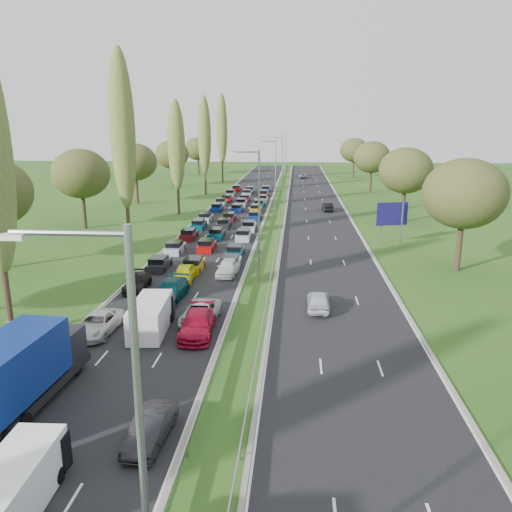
% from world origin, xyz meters
% --- Properties ---
extents(ground, '(260.00, 260.00, 0.00)m').
position_xyz_m(ground, '(4.50, 80.00, 0.00)').
color(ground, '#234C17').
rests_on(ground, ground).
extents(near_carriageway, '(10.50, 215.00, 0.04)m').
position_xyz_m(near_carriageway, '(-2.25, 82.50, 0.00)').
color(near_carriageway, black).
rests_on(near_carriageway, ground).
extents(far_carriageway, '(10.50, 215.00, 0.04)m').
position_xyz_m(far_carriageway, '(11.25, 82.50, 0.00)').
color(far_carriageway, black).
rests_on(far_carriageway, ground).
extents(central_reservation, '(2.36, 215.00, 0.32)m').
position_xyz_m(central_reservation, '(4.50, 82.50, 0.55)').
color(central_reservation, gray).
rests_on(central_reservation, ground).
extents(lamp_columns, '(0.18, 140.18, 12.00)m').
position_xyz_m(lamp_columns, '(4.50, 78.00, 6.00)').
color(lamp_columns, gray).
rests_on(lamp_columns, ground).
extents(poplar_row, '(2.80, 127.80, 22.44)m').
position_xyz_m(poplar_row, '(-11.50, 68.17, 12.39)').
color(poplar_row, '#2D2116').
rests_on(poplar_row, ground).
extents(woodland_left, '(8.00, 166.00, 11.10)m').
position_xyz_m(woodland_left, '(-22.00, 62.63, 7.68)').
color(woodland_left, '#2D2116').
rests_on(woodland_left, ground).
extents(woodland_right, '(8.00, 153.00, 11.10)m').
position_xyz_m(woodland_right, '(24.00, 66.67, 7.68)').
color(woodland_right, '#2D2116').
rests_on(woodland_right, ground).
extents(traffic_queue_fill, '(9.12, 68.27, 0.80)m').
position_xyz_m(traffic_queue_fill, '(-2.27, 77.54, 0.44)').
color(traffic_queue_fill, black).
rests_on(traffic_queue_fill, ground).
extents(near_car_2, '(2.57, 5.17, 1.41)m').
position_xyz_m(near_car_2, '(-5.70, 29.75, 0.72)').
color(near_car_2, silver).
rests_on(near_car_2, near_carriageway).
extents(near_car_3, '(2.12, 4.68, 1.33)m').
position_xyz_m(near_car_3, '(-5.95, 39.41, 0.68)').
color(near_car_3, black).
rests_on(near_car_3, near_carriageway).
extents(near_car_7, '(2.58, 5.54, 1.57)m').
position_xyz_m(near_car_7, '(-2.44, 37.01, 0.80)').
color(near_car_7, '#043E43').
rests_on(near_car_7, near_carriageway).
extents(near_car_8, '(2.03, 4.54, 1.51)m').
position_xyz_m(near_car_8, '(-2.39, 42.08, 0.78)').
color(near_car_8, '#C9C90D').
rests_on(near_car_8, near_carriageway).
extents(near_car_9, '(1.69, 4.16, 1.34)m').
position_xyz_m(near_car_9, '(1.46, 17.97, 0.69)').
color(near_car_9, black).
rests_on(near_car_9, near_carriageway).
extents(near_car_10, '(2.61, 5.32, 1.46)m').
position_xyz_m(near_car_10, '(1.02, 32.33, 0.75)').
color(near_car_10, '#B1B5BB').
rests_on(near_car_10, near_carriageway).
extents(near_car_11, '(2.48, 5.48, 1.56)m').
position_xyz_m(near_car_11, '(1.24, 30.05, 0.80)').
color(near_car_11, maroon).
rests_on(near_car_11, near_carriageway).
extents(near_car_12, '(2.10, 4.63, 1.54)m').
position_xyz_m(near_car_12, '(1.37, 44.52, 0.79)').
color(near_car_12, silver).
rests_on(near_car_12, near_carriageway).
extents(far_car_0, '(1.84, 4.36, 1.47)m').
position_xyz_m(far_car_0, '(9.73, 35.73, 0.76)').
color(far_car_0, silver).
rests_on(far_car_0, far_carriageway).
extents(far_car_1, '(1.81, 4.48, 1.45)m').
position_xyz_m(far_car_1, '(13.20, 84.10, 0.74)').
color(far_car_1, black).
rests_on(far_car_1, far_carriageway).
extents(far_car_2, '(2.44, 4.87, 1.32)m').
position_xyz_m(far_car_2, '(9.55, 141.77, 0.68)').
color(far_car_2, slate).
rests_on(far_car_2, far_carriageway).
extents(blue_lorry, '(2.65, 9.55, 4.03)m').
position_xyz_m(blue_lorry, '(-5.73, 20.07, 2.08)').
color(blue_lorry, black).
rests_on(blue_lorry, near_carriageway).
extents(white_van_front, '(2.02, 5.15, 2.07)m').
position_xyz_m(white_van_front, '(-2.29, 13.60, 1.06)').
color(white_van_front, white).
rests_on(white_van_front, near_carriageway).
extents(white_van_rear, '(2.20, 5.61, 2.25)m').
position_xyz_m(white_van_rear, '(-2.09, 30.52, 1.15)').
color(white_van_rear, silver).
rests_on(white_van_rear, near_carriageway).
extents(info_sign, '(1.50, 0.23, 2.10)m').
position_xyz_m(info_sign, '(-9.40, 26.32, 1.37)').
color(info_sign, gray).
rests_on(info_sign, ground).
extents(direction_sign, '(3.87, 1.21, 5.20)m').
position_xyz_m(direction_sign, '(19.40, 59.05, 3.57)').
color(direction_sign, gray).
rests_on(direction_sign, ground).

